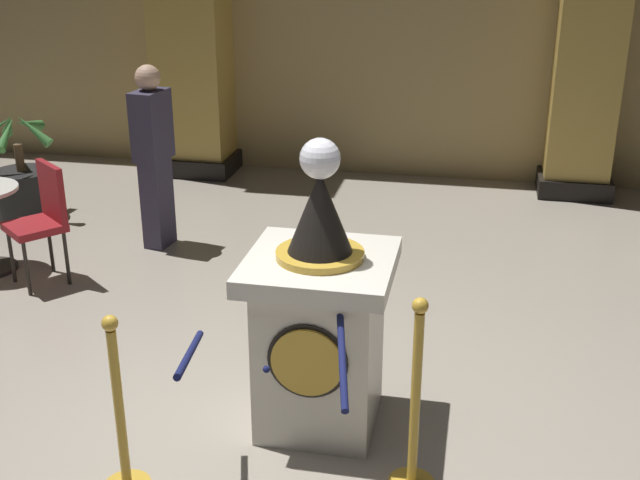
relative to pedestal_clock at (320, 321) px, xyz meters
name	(u,v)px	position (x,y,z in m)	size (l,w,h in m)	color
ground_plane	(257,444)	(-0.30, -0.30, -0.65)	(12.46, 12.46, 0.00)	#9E9384
pedestal_clock	(320,321)	(0.00, 0.00, 0.00)	(0.80, 0.80, 1.69)	silver
stanchion_near	(122,432)	(-0.84, -0.79, -0.30)	(0.24, 0.24, 1.00)	gold
stanchion_far	(414,424)	(0.58, -0.48, -0.27)	(0.24, 0.24, 1.08)	gold
velvet_rope	(266,353)	(-0.13, -0.64, 0.14)	(0.90, 0.88, 0.22)	#141947
column_left	(191,0)	(-2.39, 4.70, 1.25)	(0.93, 0.93, 3.81)	black
column_right	(594,8)	(1.79, 4.70, 1.25)	(0.78, 0.78, 3.81)	black
potted_palm_left	(23,187)	(-3.49, 2.78, -0.33)	(0.71, 0.78, 1.06)	black
bystander_guest	(154,153)	(-1.95, 2.38, 0.20)	(0.27, 0.39, 1.60)	#383347
cafe_chair_red	(43,214)	(-2.52, 1.48, -0.07)	(0.56, 0.56, 0.96)	black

